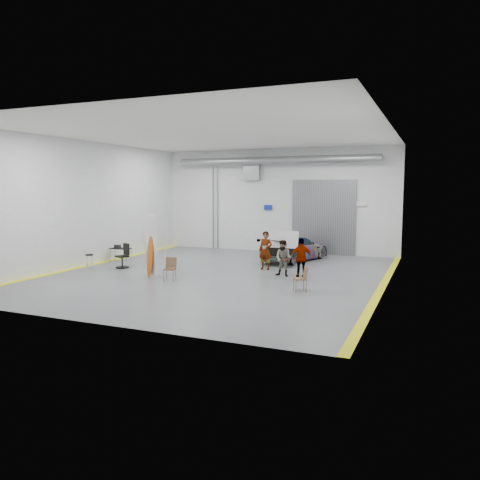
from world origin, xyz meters
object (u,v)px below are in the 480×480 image
at_px(person_a, 266,250).
at_px(person_b, 284,258).
at_px(sedan_car, 295,248).
at_px(folding_chair_far, 300,284).
at_px(office_chair, 123,257).
at_px(folding_chair_near, 170,274).
at_px(surfboard_display, 152,250).
at_px(work_table, 120,248).
at_px(person_c, 302,258).
at_px(shop_stool, 90,262).

bearing_deg(person_a, person_b, -39.72).
bearing_deg(sedan_car, folding_chair_far, 123.28).
bearing_deg(office_chair, folding_chair_near, -2.57).
bearing_deg(person_a, surfboard_display, -130.36).
relative_size(folding_chair_far, office_chair, 0.81).
relative_size(sedan_car, office_chair, 4.03).
bearing_deg(work_table, folding_chair_near, -34.35).
height_order(person_c, folding_chair_far, person_c).
distance_m(person_c, office_chair, 8.44).
height_order(sedan_car, person_c, person_c).
xyz_separation_m(sedan_car, work_table, (-8.28, -3.61, 0.01)).
relative_size(person_b, folding_chair_far, 1.69).
bearing_deg(sedan_car, person_a, 96.67).
bearing_deg(shop_stool, office_chair, 46.08).
bearing_deg(shop_stool, person_a, 23.81).
relative_size(person_c, shop_stool, 2.28).
xyz_separation_m(person_c, folding_chair_near, (-4.73, -2.72, -0.54)).
xyz_separation_m(folding_chair_far, work_table, (-10.50, 3.36, 0.38)).
height_order(person_a, person_c, person_a).
height_order(person_b, person_c, person_c).
xyz_separation_m(folding_chair_near, work_table, (-5.11, 3.49, 0.37)).
bearing_deg(folding_chair_far, person_a, -173.54).
bearing_deg(person_c, sedan_car, -95.39).
bearing_deg(office_chair, work_table, 154.86).
distance_m(folding_chair_far, office_chair, 9.20).
xyz_separation_m(person_b, folding_chair_far, (1.44, -2.58, -0.49)).
bearing_deg(person_c, surfboard_display, -2.52).
relative_size(person_a, shop_stool, 2.42).
xyz_separation_m(person_c, shop_stool, (-9.44, -2.00, -0.47)).
relative_size(person_c, work_table, 1.54).
xyz_separation_m(sedan_car, surfboard_display, (-4.23, -6.76, 0.49)).
height_order(folding_chair_near, work_table, folding_chair_near).
xyz_separation_m(surfboard_display, folding_chair_near, (1.05, -0.34, -0.86)).
xyz_separation_m(surfboard_display, work_table, (-4.05, 3.15, -0.49)).
xyz_separation_m(shop_stool, work_table, (-0.40, 2.77, 0.30)).
bearing_deg(surfboard_display, person_c, 46.86).
bearing_deg(person_a, shop_stool, -150.85).
height_order(sedan_car, surfboard_display, surfboard_display).
relative_size(person_b, office_chair, 1.37).
bearing_deg(person_a, sedan_car, 86.34).
xyz_separation_m(sedan_car, folding_chair_far, (2.21, -6.96, -0.37)).
xyz_separation_m(person_b, office_chair, (-7.60, -0.90, -0.28)).
height_order(sedan_car, office_chair, sedan_car).
distance_m(person_a, office_chair, 6.71).
relative_size(folding_chair_far, shop_stool, 1.25).
relative_size(sedan_car, person_b, 2.94).
xyz_separation_m(folding_chair_far, shop_stool, (-10.09, 0.59, 0.08)).
bearing_deg(folding_chair_near, work_table, 131.52).
distance_m(person_a, folding_chair_near, 4.84).
relative_size(surfboard_display, folding_chair_far, 3.10).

